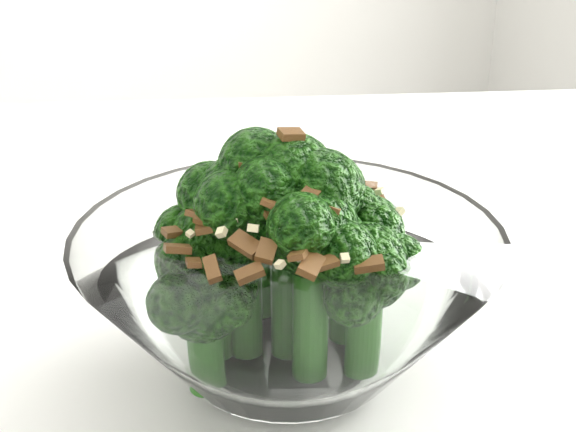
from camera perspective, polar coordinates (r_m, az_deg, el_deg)
name	(u,v)px	position (r m, az deg, el deg)	size (l,w,h in m)	color
table	(247,357)	(0.63, -2.66, -9.09)	(1.41, 1.18, 0.75)	white
broccoli_dish	(287,287)	(0.47, -0.05, -4.63)	(0.23, 0.23, 0.14)	white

